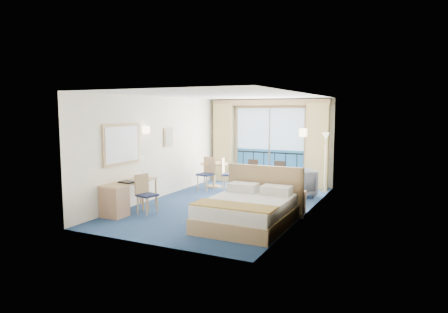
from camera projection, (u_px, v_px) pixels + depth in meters
floor at (226, 205)px, 9.92m from camera, size 6.50×6.50×0.00m
room_walls at (226, 133)px, 9.71m from camera, size 4.04×6.54×2.72m
balcony_door at (269, 148)px, 12.67m from camera, size 2.36×0.03×2.52m
curtain_left at (224, 143)px, 13.19m from camera, size 0.65×0.22×2.55m
curtain_right at (317, 146)px, 11.85m from camera, size 0.65×0.22×2.55m
pelmet at (269, 102)px, 12.40m from camera, size 3.80×0.25×0.18m
mirror at (122, 144)px, 9.24m from camera, size 0.05×1.25×0.95m
wall_print at (169, 137)px, 10.98m from camera, size 0.04×0.42×0.52m
sconce_left at (146, 130)px, 10.00m from camera, size 0.18×0.18×0.18m
sconce_right at (303, 133)px, 8.74m from camera, size 0.18×0.18×0.18m
bed at (248, 210)px, 8.10m from camera, size 1.77×2.10×1.11m
nightstand at (296, 202)px, 9.05m from camera, size 0.39×0.38×0.52m
phone at (295, 189)px, 9.01m from camera, size 0.23×0.20×0.09m
armchair at (298, 183)px, 10.89m from camera, size 1.13×1.14×0.75m
floor_lamp at (326, 147)px, 11.31m from camera, size 0.24×0.24×1.71m
desk at (118, 198)px, 8.86m from camera, size 0.52×1.51×0.71m
desk_chair at (145, 191)px, 9.04m from camera, size 0.47×0.46×0.90m
folder at (127, 182)px, 9.01m from camera, size 0.37×0.29×0.03m
desk_lamp at (142, 162)px, 9.70m from camera, size 0.13×0.13×0.49m
round_table at (214, 169)px, 12.19m from camera, size 0.82×0.82×0.74m
table_chair_a at (226, 172)px, 11.78m from camera, size 0.50×0.49×0.94m
table_chair_b at (207, 171)px, 11.78m from camera, size 0.47×0.48×0.96m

